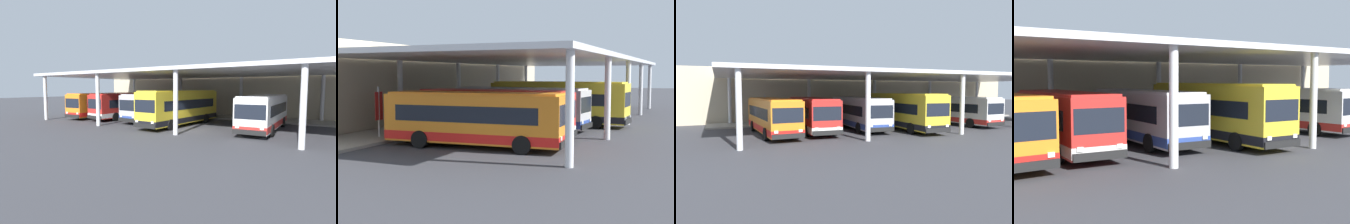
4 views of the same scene
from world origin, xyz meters
TOP-DOWN VIEW (x-y plane):
  - ground_plane at (0.00, 0.00)m, footprint 200.00×200.00m
  - platform_kerb at (0.00, 11.75)m, footprint 42.00×4.50m
  - station_building_facade at (0.00, 15.00)m, footprint 48.00×1.60m
  - canopy_shelter at (0.00, 5.50)m, footprint 40.00×17.00m
  - bus_nearest_bay at (-15.36, 3.89)m, footprint 3.12×10.65m
  - bus_second_bay at (-11.61, 4.46)m, footprint 3.08×10.64m
  - bus_middle_bay at (-6.66, 4.56)m, footprint 3.31×10.69m
  - bus_far_bay at (-2.66, 2.71)m, footprint 3.08×11.43m
  - bus_departing at (5.35, 3.97)m, footprint 3.07×10.64m
  - bench_waiting at (-7.76, 11.82)m, footprint 1.80×0.45m
  - trash_bin at (-3.78, 11.73)m, footprint 0.52×0.52m
  - banner_sign at (-14.98, 10.94)m, footprint 0.70×0.12m

SIDE VIEW (x-z plane):
  - ground_plane at x=0.00m, z-range 0.00..0.00m
  - platform_kerb at x=0.00m, z-range 0.00..0.18m
  - bench_waiting at x=-7.76m, z-range 0.20..1.12m
  - trash_bin at x=-3.78m, z-range 0.19..1.17m
  - bus_nearest_bay at x=-15.36m, z-range 0.07..3.24m
  - bus_second_bay at x=-11.61m, z-range 0.07..3.24m
  - bus_middle_bay at x=-6.66m, z-range 0.07..3.24m
  - bus_departing at x=5.35m, z-range 0.07..3.24m
  - bus_far_bay at x=-2.66m, z-range 0.06..3.63m
  - banner_sign at x=-14.98m, z-range 0.38..3.58m
  - station_building_facade at x=0.00m, z-range 0.00..6.56m
  - canopy_shelter at x=0.00m, z-range 2.52..8.07m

